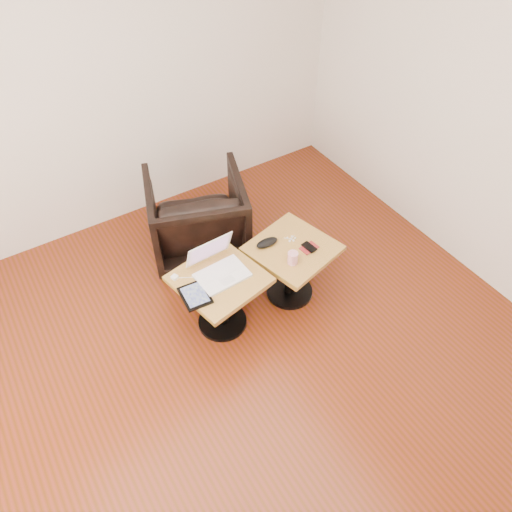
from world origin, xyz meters
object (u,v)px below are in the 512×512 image
side_table_right (292,259)px  armchair (197,216)px  side_table_left (220,290)px  laptop (218,267)px  striped_cup (293,258)px

side_table_right → armchair: (-0.36, 0.85, -0.02)m
side_table_left → laptop: (0.02, 0.05, 0.18)m
side_table_left → side_table_right: (0.60, -0.03, 0.00)m
side_table_right → striped_cup: (-0.09, -0.13, 0.18)m
striped_cup → armchair: armchair is taller
striped_cup → armchair: 1.03m
striped_cup → side_table_right: bearing=54.0°
armchair → side_table_left: bearing=92.8°
side_table_left → laptop: laptop is taller
laptop → striped_cup: bearing=-25.6°
armchair → side_table_right: bearing=132.4°
striped_cup → armchair: (-0.27, 0.97, -0.20)m
side_table_right → laptop: bearing=158.2°
side_table_left → side_table_right: 0.61m
side_table_right → armchair: 0.92m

